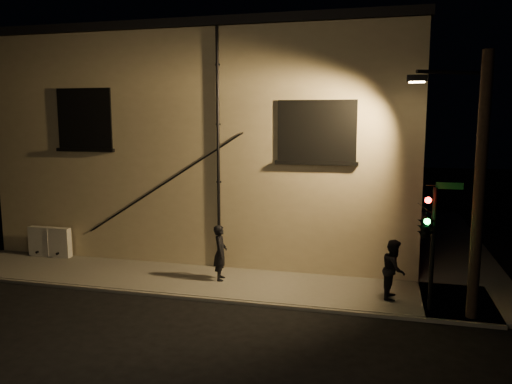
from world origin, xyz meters
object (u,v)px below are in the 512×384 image
(utility_cabinet, at_px, (50,242))
(pedestrian_a, at_px, (220,253))
(pedestrian_b, at_px, (394,269))
(streetlamp_pole, at_px, (475,181))
(traffic_signal, at_px, (426,225))

(utility_cabinet, relative_size, pedestrian_a, 0.95)
(pedestrian_b, distance_m, streetlamp_pole, 3.49)
(traffic_signal, relative_size, streetlamp_pole, 0.50)
(pedestrian_a, xyz_separation_m, traffic_signal, (6.27, -1.17, 1.50))
(utility_cabinet, bearing_deg, pedestrian_b, -6.48)
(pedestrian_a, bearing_deg, streetlamp_pole, -112.21)
(pedestrian_a, bearing_deg, utility_cabinet, 69.24)
(utility_cabinet, distance_m, pedestrian_b, 12.85)
(pedestrian_b, height_order, traffic_signal, traffic_signal)
(utility_cabinet, relative_size, pedestrian_b, 0.98)
(utility_cabinet, distance_m, pedestrian_a, 7.36)
(streetlamp_pole, bearing_deg, utility_cabinet, 170.86)
(pedestrian_a, relative_size, pedestrian_b, 1.04)
(traffic_signal, bearing_deg, pedestrian_a, 169.41)
(pedestrian_b, bearing_deg, streetlamp_pole, -109.65)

